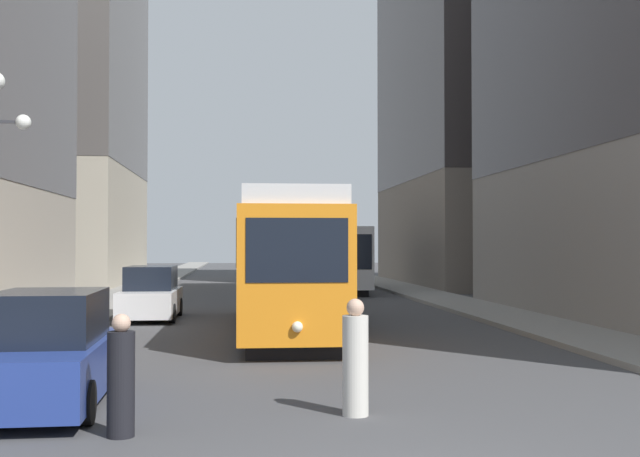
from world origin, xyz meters
TOP-DOWN VIEW (x-y plane):
  - sidewalk_left at (-7.42, 40.00)m, footprint 2.62×120.00m
  - sidewalk_right at (7.42, 40.00)m, footprint 2.62×120.00m
  - streetcar at (-0.50, 15.70)m, footprint 2.72×12.99m
  - transit_bus at (3.32, 35.46)m, footprint 2.74×11.85m
  - parked_car_left_near at (-4.81, 5.34)m, footprint 1.97×4.34m
  - parked_car_left_mid at (-4.81, 19.66)m, footprint 1.91×4.37m
  - pedestrian_crossing_near at (-0.04, 4.23)m, footprint 0.39×0.39m
  - pedestrian_crossing_far at (-3.34, 3.28)m, footprint 0.37×0.37m
  - building_left_midblock at (-14.21, 43.00)m, footprint 11.57×17.76m
  - building_right_midblock at (14.24, 41.44)m, footprint 11.62×20.14m

SIDE VIEW (x-z plane):
  - sidewalk_left at x=-7.42m, z-range 0.00..0.15m
  - sidewalk_right at x=7.42m, z-range 0.00..0.15m
  - pedestrian_crossing_far at x=-3.34m, z-range -0.06..1.58m
  - pedestrian_crossing_near at x=-0.04m, z-range -0.06..1.69m
  - parked_car_left_near at x=-4.81m, z-range -0.07..1.75m
  - parked_car_left_mid at x=-4.81m, z-range -0.07..1.75m
  - transit_bus at x=3.32m, z-range 0.22..3.67m
  - streetcar at x=-0.50m, z-range 0.16..4.05m
  - building_right_midblock at x=14.24m, z-range 0.41..27.10m
  - building_left_midblock at x=-14.21m, z-range 0.46..29.99m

